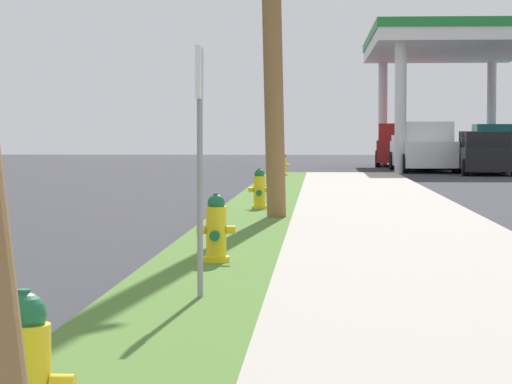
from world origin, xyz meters
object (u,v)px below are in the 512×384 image
(fire_hydrant_second, at_px, (216,232))
(fire_hydrant_third, at_px, (259,191))
(truck_teal_at_forecourt, at_px, (491,146))
(car_black_by_far_pump, at_px, (486,155))
(fire_hydrant_fifth, at_px, (283,166))
(street_sign_post, at_px, (200,119))
(truck_red_at_far_bay, at_px, (400,146))
(fire_hydrant_fourth, at_px, (278,175))
(car_navy_by_near_pump, at_px, (428,152))
(truck_white_on_apron, at_px, (423,149))

(fire_hydrant_second, xyz_separation_m, fire_hydrant_third, (0.00, 8.80, 0.00))
(truck_teal_at_forecourt, bearing_deg, car_black_by_far_pump, -99.18)
(fire_hydrant_third, bearing_deg, fire_hydrant_fifth, 90.31)
(fire_hydrant_second, height_order, truck_teal_at_forecourt, truck_teal_at_forecourt)
(fire_hydrant_fifth, bearing_deg, street_sign_post, -89.61)
(fire_hydrant_third, bearing_deg, street_sign_post, -89.50)
(street_sign_post, distance_m, truck_red_at_far_bay, 43.84)
(fire_hydrant_fourth, bearing_deg, truck_red_at_far_bay, 78.65)
(fire_hydrant_fifth, bearing_deg, car_navy_by_near_pump, 63.49)
(car_black_by_far_pump, bearing_deg, street_sign_post, -102.33)
(street_sign_post, bearing_deg, fire_hydrant_second, 92.24)
(fire_hydrant_third, bearing_deg, car_navy_by_near_pump, 78.44)
(fire_hydrant_second, relative_size, car_black_by_far_pump, 0.16)
(fire_hydrant_third, xyz_separation_m, car_black_by_far_pump, (7.26, 21.30, 0.28))
(car_black_by_far_pump, height_order, truck_white_on_apron, truck_white_on_apron)
(car_black_by_far_pump, bearing_deg, fire_hydrant_fourth, -118.93)
(street_sign_post, height_order, car_navy_by_near_pump, street_sign_post)
(street_sign_post, height_order, truck_white_on_apron, street_sign_post)
(fire_hydrant_fourth, height_order, truck_red_at_far_bay, truck_red_at_far_bay)
(car_black_by_far_pump, distance_m, truck_teal_at_forecourt, 14.29)
(fire_hydrant_fifth, relative_size, truck_white_on_apron, 0.14)
(truck_teal_at_forecourt, bearing_deg, fire_hydrant_fourth, -109.27)
(car_navy_by_near_pump, relative_size, truck_white_on_apron, 0.84)
(truck_teal_at_forecourt, bearing_deg, truck_red_at_far_bay, -145.26)
(fire_hydrant_fourth, relative_size, truck_red_at_far_bay, 0.13)
(fire_hydrant_fourth, relative_size, car_navy_by_near_pump, 0.16)
(fire_hydrant_fourth, xyz_separation_m, truck_white_on_apron, (5.17, 16.03, 0.47))
(fire_hydrant_third, xyz_separation_m, street_sign_post, (0.10, -11.43, 1.19))
(fire_hydrant_third, xyz_separation_m, truck_teal_at_forecourt, (9.54, 35.40, 0.47))
(fire_hydrant_third, height_order, car_navy_by_near_pump, car_navy_by_near_pump)
(fire_hydrant_third, xyz_separation_m, truck_white_on_apron, (5.21, 24.28, 0.47))
(car_black_by_far_pump, xyz_separation_m, truck_white_on_apron, (-2.05, 2.98, 0.19))
(fire_hydrant_third, distance_m, truck_white_on_apron, 24.84)
(car_navy_by_near_pump, bearing_deg, fire_hydrant_fifth, -116.51)
(truck_white_on_apron, bearing_deg, truck_red_at_far_bay, 92.70)
(fire_hydrant_third, xyz_separation_m, truck_red_at_far_bay, (4.84, 32.15, 0.47))
(fire_hydrant_third, distance_m, fire_hydrant_fourth, 8.25)
(fire_hydrant_second, relative_size, car_navy_by_near_pump, 0.16)
(fire_hydrant_third, height_order, truck_red_at_far_bay, truck_red_at_far_bay)
(fire_hydrant_fifth, bearing_deg, truck_red_at_far_bay, 72.49)
(truck_white_on_apron, xyz_separation_m, truck_red_at_far_bay, (-0.37, 7.87, 0.00))
(truck_red_at_far_bay, bearing_deg, truck_teal_at_forecourt, 34.74)
(fire_hydrant_second, relative_size, fire_hydrant_third, 1.00)
(fire_hydrant_third, distance_m, car_navy_by_near_pump, 28.88)
(fire_hydrant_fifth, bearing_deg, fire_hydrant_third, -89.69)
(fire_hydrant_second, distance_m, street_sign_post, 2.89)
(truck_white_on_apron, bearing_deg, fire_hydrant_fifth, -124.33)
(street_sign_post, height_order, car_black_by_far_pump, street_sign_post)
(fire_hydrant_fifth, bearing_deg, truck_white_on_apron, 55.67)
(fire_hydrant_fourth, height_order, truck_teal_at_forecourt, truck_teal_at_forecourt)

